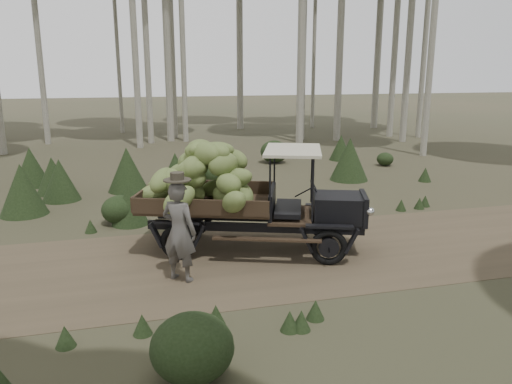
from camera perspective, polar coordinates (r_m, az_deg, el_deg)
ground at (r=10.28m, az=10.67°, el=-6.44°), size 120.00×120.00×0.00m
dirt_track at (r=10.28m, az=10.67°, el=-6.42°), size 70.00×4.00×0.01m
banana_truck at (r=9.74m, az=-3.92°, el=0.99°), size 4.66×2.90×2.22m
farmer at (r=8.49m, az=-8.77°, el=-4.36°), size 0.75×0.72×1.89m
undergrowth at (r=9.93m, az=12.57°, el=-3.96°), size 20.04×20.23×1.38m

